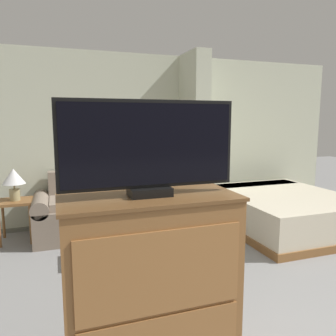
{
  "coord_description": "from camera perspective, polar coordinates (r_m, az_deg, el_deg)",
  "views": [
    {
      "loc": [
        -1.51,
        -1.3,
        1.6
      ],
      "look_at": [
        -0.29,
        2.22,
        1.05
      ],
      "focal_mm": 35.0,
      "sensor_mm": 36.0,
      "label": 1
    }
  ],
  "objects": [
    {
      "name": "tv_dresser",
      "position": [
        2.11,
        -3.05,
        -20.46
      ],
      "size": [
        1.03,
        0.48,
        1.17
      ],
      "color": "brown",
      "rests_on": "ground_plane"
    },
    {
      "name": "couch",
      "position": [
        4.81,
        -9.89,
        -7.1
      ],
      "size": [
        2.1,
        0.84,
        0.87
      ],
      "color": "gray",
      "rests_on": "ground_plane"
    },
    {
      "name": "tv",
      "position": [
        1.85,
        -3.27,
        3.53
      ],
      "size": [
        1.02,
        0.16,
        0.55
      ],
      "color": "black",
      "rests_on": "tv_dresser"
    },
    {
      "name": "wall_back",
      "position": [
        5.29,
        -2.56,
        5.07
      ],
      "size": [
        6.55,
        0.16,
        2.6
      ],
      "color": "beige",
      "rests_on": "ground_plane"
    },
    {
      "name": "coffee_table",
      "position": [
        3.81,
        -7.5,
        -10.52
      ],
      "size": [
        0.68,
        0.46,
        0.43
      ],
      "color": "brown",
      "rests_on": "ground_plane"
    },
    {
      "name": "side_table",
      "position": [
        4.78,
        -25.0,
        -6.27
      ],
      "size": [
        0.43,
        0.43,
        0.55
      ],
      "color": "brown",
      "rests_on": "ground_plane"
    },
    {
      "name": "table_lamp",
      "position": [
        4.7,
        -25.29,
        -1.71
      ],
      "size": [
        0.29,
        0.29,
        0.42
      ],
      "color": "tan",
      "rests_on": "side_table"
    },
    {
      "name": "wall_partition_pillar",
      "position": [
        5.1,
        4.49,
        4.99
      ],
      "size": [
        0.24,
        0.68,
        2.6
      ],
      "color": "beige",
      "rests_on": "ground_plane"
    },
    {
      "name": "bed",
      "position": [
        5.23,
        19.21,
        -6.9
      ],
      "size": [
        1.74,
        2.06,
        0.52
      ],
      "color": "brown",
      "rests_on": "ground_plane"
    }
  ]
}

